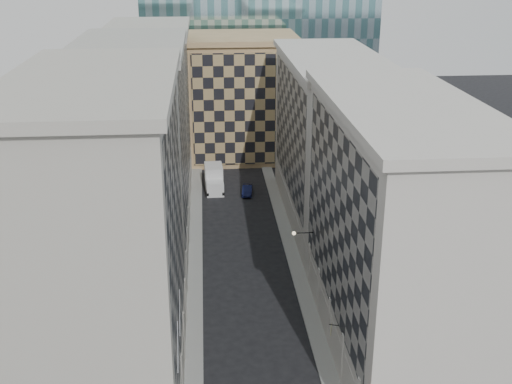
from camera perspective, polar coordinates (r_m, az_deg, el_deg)
sidewalk_west at (r=67.75m, az=-5.41°, el=-6.53°), size 1.50×100.00×0.15m
sidewalk_east at (r=68.33m, az=3.47°, el=-6.21°), size 1.50×100.00×0.15m
bldg_left_a at (r=46.03m, az=-13.12°, el=-4.63°), size 10.80×22.80×23.70m
bldg_left_b at (r=66.56m, az=-10.58°, el=3.19°), size 10.80×22.80×22.70m
bldg_left_c at (r=87.80m, az=-9.25°, el=7.28°), size 10.80×22.80×21.70m
bldg_right_a at (r=51.85m, az=12.21°, el=-3.37°), size 10.80×26.80×20.70m
bldg_right_b at (r=76.63m, az=6.59°, el=4.63°), size 10.80×28.80×19.70m
tan_block at (r=100.55m, az=-1.27°, el=8.48°), size 16.80×14.80×18.80m
flagpoles_left at (r=43.03m, az=-6.89°, el=-11.98°), size 0.10×6.33×2.33m
bracket_lamp at (r=60.19m, az=3.56°, el=-3.67°), size 1.98×0.36×0.36m
box_truck at (r=87.90m, az=-3.75°, el=1.11°), size 2.60×5.95×3.22m
dark_car at (r=86.17m, az=-0.77°, el=0.18°), size 1.76×3.88×1.23m
shop_sign at (r=50.65m, az=6.72°, el=-12.00°), size 0.75×0.66×0.75m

